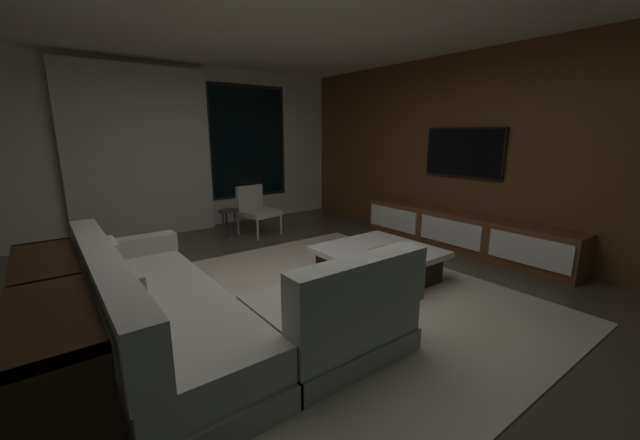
% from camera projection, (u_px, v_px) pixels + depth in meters
% --- Properties ---
extents(floor, '(9.20, 9.20, 0.00)m').
position_uv_depth(floor, '(301.00, 304.00, 3.63)').
color(floor, '#473D33').
extents(back_wall_with_window, '(6.60, 0.30, 2.70)m').
position_uv_depth(back_wall_with_window, '(172.00, 150.00, 6.09)').
color(back_wall_with_window, beige).
rests_on(back_wall_with_window, floor).
extents(media_wall, '(0.12, 7.80, 2.70)m').
position_uv_depth(media_wall, '(484.00, 153.00, 5.12)').
color(media_wall, brown).
rests_on(media_wall, floor).
extents(area_rug, '(3.20, 3.80, 0.01)m').
position_uv_depth(area_rug, '(335.00, 297.00, 3.75)').
color(area_rug, beige).
rests_on(area_rug, floor).
extents(sectional_couch, '(1.98, 2.50, 0.82)m').
position_uv_depth(sectional_couch, '(204.00, 313.00, 2.82)').
color(sectional_couch, gray).
rests_on(sectional_couch, floor).
extents(coffee_table, '(1.16, 1.16, 0.36)m').
position_uv_depth(coffee_table, '(378.00, 264.00, 4.18)').
color(coffee_table, black).
rests_on(coffee_table, floor).
extents(book_stack_on_coffee_table, '(0.29, 0.20, 0.05)m').
position_uv_depth(book_stack_on_coffee_table, '(381.00, 251.00, 3.99)').
color(book_stack_on_coffee_table, silver).
rests_on(book_stack_on_coffee_table, coffee_table).
extents(accent_chair_near_window, '(0.63, 0.65, 0.78)m').
position_uv_depth(accent_chair_near_window, '(256.00, 207.00, 6.07)').
color(accent_chair_near_window, '#B2ADA0').
rests_on(accent_chair_near_window, floor).
extents(side_stool, '(0.32, 0.32, 0.46)m').
position_uv_depth(side_stool, '(228.00, 215.00, 5.77)').
color(side_stool, '#333338').
rests_on(side_stool, floor).
extents(media_console, '(0.46, 3.10, 0.52)m').
position_uv_depth(media_console, '(462.00, 233.00, 5.24)').
color(media_console, brown).
rests_on(media_console, floor).
extents(mounted_tv, '(0.05, 1.19, 0.69)m').
position_uv_depth(mounted_tv, '(463.00, 152.00, 5.25)').
color(mounted_tv, black).
extents(console_table_behind_couch, '(0.40, 2.10, 0.74)m').
position_uv_depth(console_table_behind_couch, '(54.00, 328.00, 2.36)').
color(console_table_behind_couch, black).
rests_on(console_table_behind_couch, floor).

